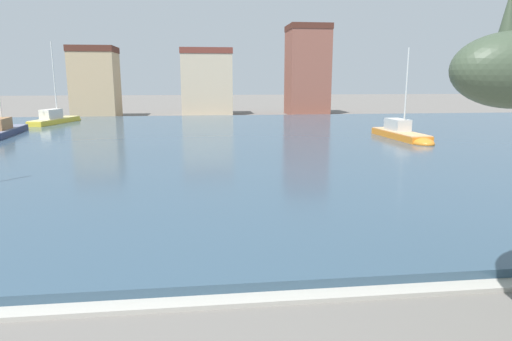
% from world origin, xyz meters
% --- Properties ---
extents(harbor_water, '(88.18, 49.84, 0.35)m').
position_xyz_m(harbor_water, '(0.00, 34.47, 0.18)').
color(harbor_water, '#334C60').
rests_on(harbor_water, ground).
extents(quay_edge_coping, '(88.18, 0.50, 0.12)m').
position_xyz_m(quay_edge_coping, '(0.00, 9.30, 0.06)').
color(quay_edge_coping, '#ADA89E').
rests_on(quay_edge_coping, ground).
extents(sailboat_orange, '(2.11, 8.04, 7.39)m').
position_xyz_m(sailboat_orange, '(15.60, 33.59, 0.62)').
color(sailboat_orange, orange).
rests_on(sailboat_orange, ground).
extents(sailboat_yellow, '(3.70, 8.68, 8.90)m').
position_xyz_m(sailboat_yellow, '(-15.79, 50.79, 0.64)').
color(sailboat_yellow, gold).
rests_on(sailboat_yellow, ground).
extents(sailboat_navy, '(2.95, 9.61, 6.96)m').
position_xyz_m(sailboat_navy, '(-17.27, 40.66, 0.61)').
color(sailboat_navy, navy).
rests_on(sailboat_navy, ground).
extents(townhouse_end_terrace, '(5.74, 5.62, 9.20)m').
position_xyz_m(townhouse_end_terrace, '(-14.03, 62.01, 4.62)').
color(townhouse_end_terrace, tan).
rests_on(townhouse_end_terrace, ground).
extents(townhouse_narrow_midrow, '(7.11, 6.17, 9.22)m').
position_xyz_m(townhouse_narrow_midrow, '(0.57, 64.81, 4.62)').
color(townhouse_narrow_midrow, '#C6B293').
rests_on(townhouse_narrow_midrow, ground).
extents(townhouse_tall_gabled, '(5.76, 5.76, 12.54)m').
position_xyz_m(townhouse_tall_gabled, '(14.98, 64.24, 6.29)').
color(townhouse_tall_gabled, '#8E5142').
rests_on(townhouse_tall_gabled, ground).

